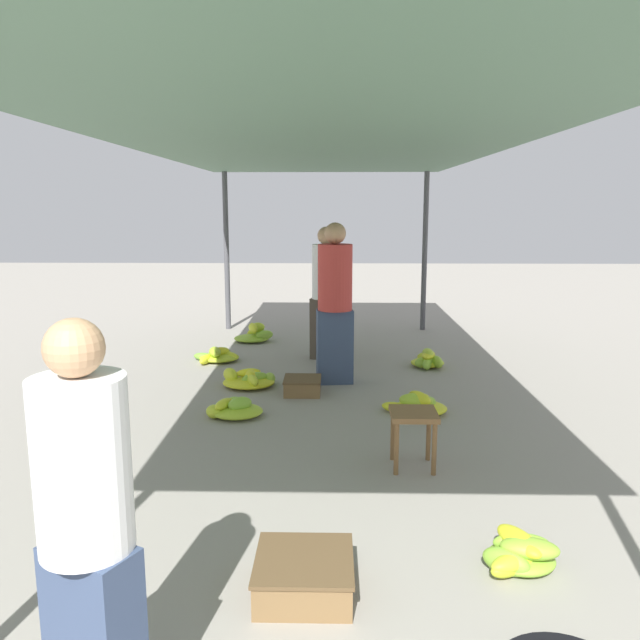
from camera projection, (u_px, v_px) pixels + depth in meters
The scene contains 16 objects.
canopy_post_back_left at pixel (227, 252), 9.70m from camera, with size 0.08×0.08×2.44m, color #4C4C51.
canopy_post_back_right at pixel (425, 252), 9.63m from camera, with size 0.08×0.08×2.44m, color #4C4C51.
canopy_tarp at pixel (320, 144), 5.47m from camera, with size 3.48×8.47×0.04m, color #567A60.
vendor_foreground at pixel (87, 526), 2.20m from camera, with size 0.44×0.44×1.55m.
stool at pixel (413, 423), 4.59m from camera, with size 0.34×0.34×0.43m.
banana_pile_left_0 at pixel (249, 379), 6.73m from camera, with size 0.62×0.52×0.19m.
banana_pile_left_1 at pixel (218, 356), 7.81m from camera, with size 0.64×0.51×0.20m.
banana_pile_left_2 at pixel (255, 335), 8.98m from camera, with size 0.59×0.46×0.28m.
banana_pile_left_3 at pixel (234, 408), 5.80m from camera, with size 0.55×0.54×0.19m.
banana_pile_right_0 at pixel (520, 554), 3.33m from camera, with size 0.46×0.40×0.19m.
banana_pile_right_1 at pixel (418, 405), 5.86m from camera, with size 0.64×0.51×0.21m.
banana_pile_right_2 at pixel (428, 360), 7.53m from camera, with size 0.40×0.56×0.22m.
crate_near at pixel (302, 386), 6.46m from camera, with size 0.38×0.38×0.17m.
crate_mid at pixel (304, 575), 3.12m from camera, with size 0.49×0.49×0.19m.
shopper_walking_mid at pixel (335, 301), 6.72m from camera, with size 0.41×0.41×1.75m.
shopper_walking_far at pixel (326, 291), 7.81m from camera, with size 0.45×0.45×1.67m.
Camera 1 is at (0.12, -1.32, 1.92)m, focal length 35.00 mm.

